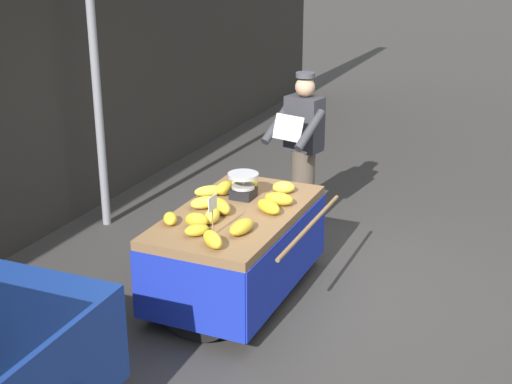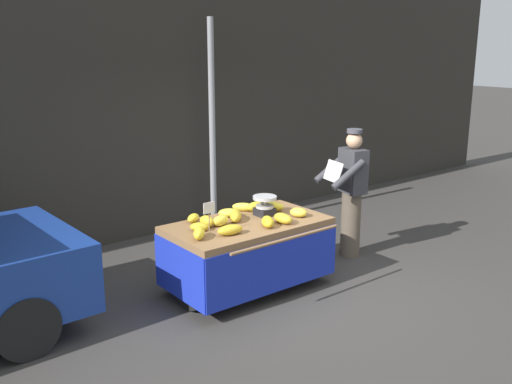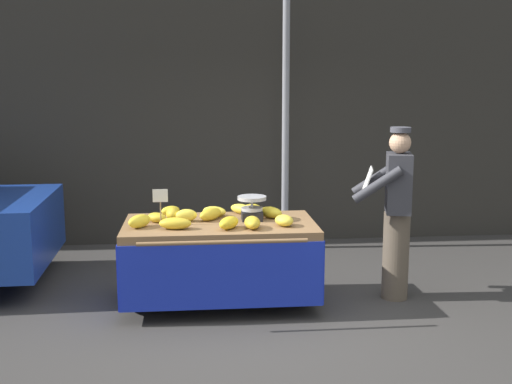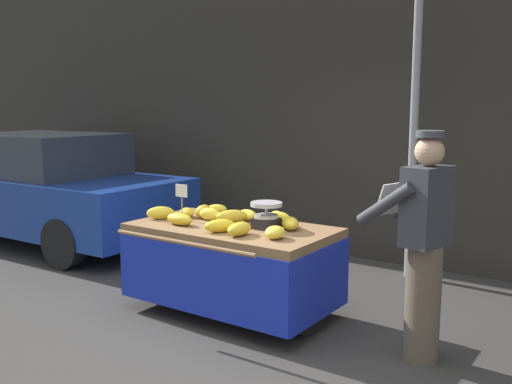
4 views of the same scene
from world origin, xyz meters
name	(u,v)px [view 4 (image 4 of 4)]	position (x,y,z in m)	size (l,w,h in m)	color
ground_plane	(219,344)	(0.00, 0.00, 0.00)	(60.00, 60.00, 0.00)	#383533
back_wall	(382,92)	(0.00, 3.19, 2.05)	(16.00, 0.24, 4.11)	#2D2B26
street_pole	(414,136)	(0.60, 2.66, 1.57)	(0.09, 0.09, 3.14)	gray
banana_cart	(232,249)	(-0.33, 0.61, 0.60)	(1.84, 1.20, 0.82)	olive
weighing_scale	(266,215)	(-0.01, 0.70, 0.94)	(0.28, 0.28, 0.24)	black
price_sign	(182,194)	(-0.88, 0.56, 1.07)	(0.14, 0.01, 0.34)	#997A51
banana_bunch_0	(210,214)	(-0.64, 0.69, 0.88)	(0.11, 0.21, 0.12)	yellow
banana_bunch_1	(239,229)	(-0.04, 0.34, 0.88)	(0.14, 0.27, 0.11)	gold
banana_bunch_2	(247,215)	(-0.37, 0.91, 0.87)	(0.16, 0.25, 0.10)	yellow
banana_bunch_3	(290,223)	(0.19, 0.78, 0.87)	(0.14, 0.27, 0.11)	yellow
banana_bunch_4	(277,216)	(-0.09, 1.00, 0.87)	(0.12, 0.28, 0.10)	yellow
banana_bunch_5	(275,232)	(0.27, 0.41, 0.87)	(0.16, 0.21, 0.11)	yellow
banana_bunch_6	(280,218)	(0.01, 0.90, 0.88)	(0.13, 0.21, 0.12)	yellow
banana_bunch_7	(180,219)	(-0.74, 0.38, 0.87)	(0.14, 0.30, 0.11)	gold
banana_bunch_8	(204,211)	(-0.78, 0.76, 0.88)	(0.12, 0.20, 0.13)	gold
banana_bunch_9	(187,212)	(-0.93, 0.69, 0.87)	(0.14, 0.20, 0.09)	gold
banana_bunch_10	(217,209)	(-0.81, 1.00, 0.87)	(0.11, 0.20, 0.09)	yellow
banana_bunch_11	(220,226)	(-0.25, 0.35, 0.88)	(0.13, 0.27, 0.11)	gold
banana_bunch_12	(160,213)	(-1.07, 0.47, 0.88)	(0.11, 0.26, 0.12)	yellow
banana_bunch_13	(232,216)	(-0.41, 0.73, 0.88)	(0.13, 0.30, 0.12)	gold
vendor_person	(423,246)	(1.41, 0.64, 0.87)	(0.65, 0.61, 1.71)	brown
parked_car	(49,189)	(-4.09, 1.41, 0.75)	(3.94, 1.82, 1.51)	navy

